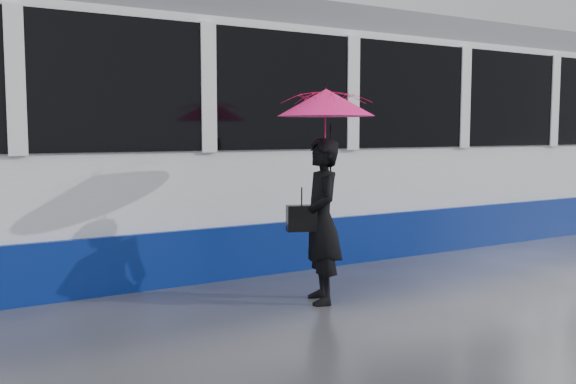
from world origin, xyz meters
TOP-DOWN VIEW (x-y plane):
  - ground at (0.00, 0.00)m, footprint 90.00×90.00m
  - rails at (0.00, 2.50)m, footprint 34.00×1.51m
  - tram at (-1.86, 2.50)m, footprint 26.00×2.56m
  - woman at (0.24, -0.11)m, footprint 0.57×0.70m
  - umbrella at (0.29, -0.11)m, footprint 1.24×1.24m
  - handbag at (0.02, -0.09)m, footprint 0.32×0.22m

SIDE VIEW (x-z plane):
  - ground at x=0.00m, z-range 0.00..0.00m
  - rails at x=0.00m, z-range 0.00..0.02m
  - woman at x=0.24m, z-range 0.00..1.65m
  - handbag at x=0.02m, z-range 0.65..1.08m
  - tram at x=-1.86m, z-range -0.04..3.31m
  - umbrella at x=0.29m, z-range 1.25..2.37m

